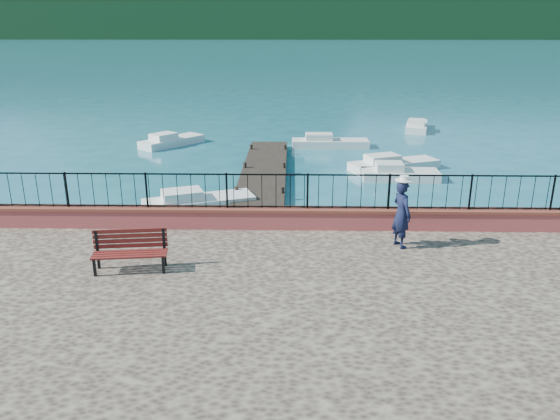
{
  "coord_description": "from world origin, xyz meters",
  "views": [
    {
      "loc": [
        -0.74,
        -10.49,
        6.53
      ],
      "look_at": [
        -1.01,
        2.0,
        2.3
      ],
      "focal_mm": 35.0,
      "sensor_mm": 36.0,
      "label": 1
    }
  ],
  "objects_px": {
    "boat_4": "(330,140)",
    "park_bench": "(131,259)",
    "boat_0": "(199,198)",
    "person": "(402,214)",
    "boat_2": "(394,162)",
    "boat_3": "(172,138)",
    "boat_5": "(417,124)",
    "boat_1": "(400,171)"
  },
  "relations": [
    {
      "from": "boat_1",
      "to": "boat_2",
      "type": "distance_m",
      "value": 1.78
    },
    {
      "from": "boat_1",
      "to": "boat_5",
      "type": "height_order",
      "value": "same"
    },
    {
      "from": "boat_0",
      "to": "boat_2",
      "type": "relative_size",
      "value": 0.95
    },
    {
      "from": "boat_2",
      "to": "boat_3",
      "type": "relative_size",
      "value": 1.12
    },
    {
      "from": "park_bench",
      "to": "boat_0",
      "type": "xyz_separation_m",
      "value": [
        0.2,
        8.05,
        -1.08
      ]
    },
    {
      "from": "boat_0",
      "to": "boat_5",
      "type": "xyz_separation_m",
      "value": [
        11.71,
        16.62,
        0.0
      ]
    },
    {
      "from": "boat_2",
      "to": "park_bench",
      "type": "bearing_deg",
      "value": -142.63
    },
    {
      "from": "park_bench",
      "to": "boat_3",
      "type": "relative_size",
      "value": 0.45
    },
    {
      "from": "boat_0",
      "to": "boat_3",
      "type": "distance_m",
      "value": 11.91
    },
    {
      "from": "boat_1",
      "to": "park_bench",
      "type": "bearing_deg",
      "value": -123.47
    },
    {
      "from": "person",
      "to": "boat_3",
      "type": "distance_m",
      "value": 20.38
    },
    {
      "from": "boat_2",
      "to": "boat_0",
      "type": "bearing_deg",
      "value": -165.53
    },
    {
      "from": "boat_3",
      "to": "boat_4",
      "type": "bearing_deg",
      "value": -52.54
    },
    {
      "from": "park_bench",
      "to": "person",
      "type": "xyz_separation_m",
      "value": [
        6.43,
        1.58,
        0.58
      ]
    },
    {
      "from": "park_bench",
      "to": "boat_2",
      "type": "height_order",
      "value": "park_bench"
    },
    {
      "from": "park_bench",
      "to": "boat_5",
      "type": "bearing_deg",
      "value": 57.23
    },
    {
      "from": "boat_4",
      "to": "person",
      "type": "bearing_deg",
      "value": -89.08
    },
    {
      "from": "boat_1",
      "to": "boat_5",
      "type": "bearing_deg",
      "value": 75.95
    },
    {
      "from": "boat_4",
      "to": "boat_0",
      "type": "bearing_deg",
      "value": -117.97
    },
    {
      "from": "park_bench",
      "to": "boat_3",
      "type": "bearing_deg",
      "value": 92.4
    },
    {
      "from": "boat_0",
      "to": "boat_4",
      "type": "height_order",
      "value": "same"
    },
    {
      "from": "park_bench",
      "to": "boat_5",
      "type": "xyz_separation_m",
      "value": [
        11.91,
        24.67,
        -1.08
      ]
    },
    {
      "from": "boat_4",
      "to": "boat_1",
      "type": "bearing_deg",
      "value": -69.57
    },
    {
      "from": "person",
      "to": "boat_5",
      "type": "xyz_separation_m",
      "value": [
        5.48,
        23.09,
        -1.67
      ]
    },
    {
      "from": "boat_0",
      "to": "boat_3",
      "type": "height_order",
      "value": "same"
    },
    {
      "from": "person",
      "to": "boat_3",
      "type": "xyz_separation_m",
      "value": [
        -9.65,
        17.87,
        -1.67
      ]
    },
    {
      "from": "boat_1",
      "to": "person",
      "type": "bearing_deg",
      "value": -99.82
    },
    {
      "from": "park_bench",
      "to": "boat_1",
      "type": "relative_size",
      "value": 0.51
    },
    {
      "from": "boat_2",
      "to": "boat_3",
      "type": "height_order",
      "value": "same"
    },
    {
      "from": "park_bench",
      "to": "person",
      "type": "relative_size",
      "value": 1.0
    },
    {
      "from": "person",
      "to": "boat_2",
      "type": "relative_size",
      "value": 0.4
    },
    {
      "from": "boat_1",
      "to": "boat_5",
      "type": "relative_size",
      "value": 0.91
    },
    {
      "from": "boat_5",
      "to": "boat_3",
      "type": "bearing_deg",
      "value": 123.09
    },
    {
      "from": "boat_1",
      "to": "boat_4",
      "type": "distance_m",
      "value": 7.34
    },
    {
      "from": "person",
      "to": "boat_1",
      "type": "height_order",
      "value": "person"
    },
    {
      "from": "park_bench",
      "to": "boat_0",
      "type": "relative_size",
      "value": 0.42
    },
    {
      "from": "boat_1",
      "to": "boat_4",
      "type": "height_order",
      "value": "same"
    },
    {
      "from": "boat_2",
      "to": "boat_4",
      "type": "relative_size",
      "value": 1.01
    },
    {
      "from": "park_bench",
      "to": "boat_4",
      "type": "height_order",
      "value": "park_bench"
    },
    {
      "from": "boat_0",
      "to": "boat_1",
      "type": "bearing_deg",
      "value": 5.71
    },
    {
      "from": "boat_1",
      "to": "boat_4",
      "type": "relative_size",
      "value": 0.78
    },
    {
      "from": "boat_4",
      "to": "park_bench",
      "type": "bearing_deg",
      "value": -107.97
    }
  ]
}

